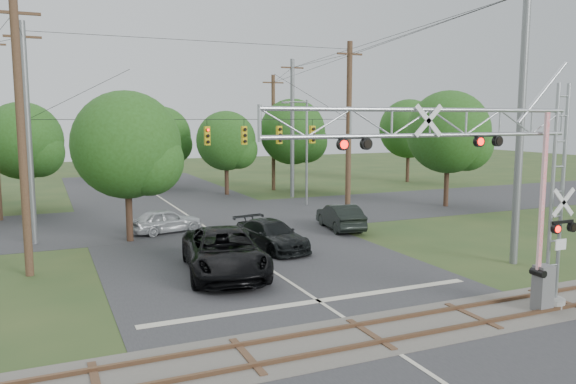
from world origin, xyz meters
name	(u,v)px	position (x,y,z in m)	size (l,w,h in m)	color
ground	(409,361)	(0.00, 0.00, 0.00)	(160.00, 160.00, 0.00)	#273F1D
road_main	(272,271)	(0.00, 10.00, 0.01)	(14.00, 90.00, 0.02)	#2D2D2F
road_cross	(192,219)	(0.00, 24.00, 0.01)	(90.00, 12.00, 0.02)	#2D2D2F
railroad_track	(370,335)	(0.00, 2.00, 0.03)	(90.00, 3.20, 0.17)	#524D47
crossing_gantry	(484,176)	(3.86, 1.63, 4.81)	(11.50, 0.99, 7.78)	gray
traffic_signal_span	(222,133)	(0.88, 20.00, 5.72)	(19.34, 0.36, 11.50)	slate
pickup_black	(224,252)	(-2.02, 10.40, 0.96)	(3.17, 6.87, 1.91)	black
car_dark	(271,235)	(1.51, 13.77, 0.74)	(2.07, 5.09, 1.48)	black
sedan_silver	(166,221)	(-2.52, 20.15, 0.71)	(1.68, 4.18, 1.42)	#ABAFB3
suv_dark	(340,217)	(7.24, 16.93, 0.77)	(1.63, 4.68, 1.54)	black
streetlight	(305,147)	(9.34, 26.29, 4.47)	(2.13, 0.22, 7.99)	slate
utility_poles	(227,129)	(1.98, 22.50, 5.93)	(24.25, 29.29, 12.69)	#422D1E
treeline	(171,134)	(0.34, 31.60, 5.37)	(56.02, 27.56, 9.27)	#3C271B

